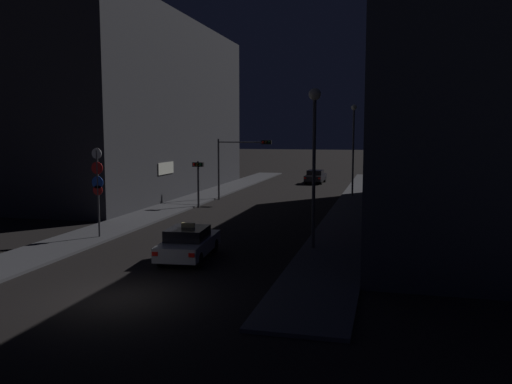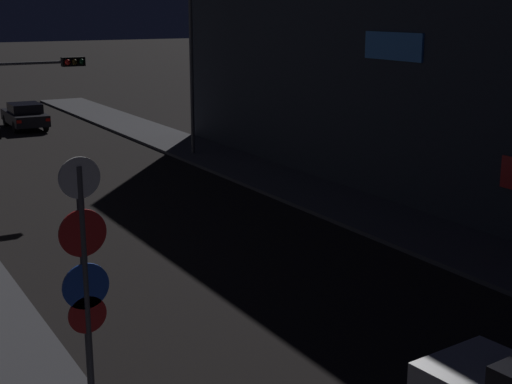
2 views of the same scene
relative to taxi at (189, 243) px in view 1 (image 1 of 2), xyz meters
The scene contains 12 objects.
ground_plane 5.69m from the taxi, 94.52° to the right, with size 300.00×300.00×0.00m, color black.
sidewalk_left 20.94m from the taxi, 109.11° to the left, with size 3.02×54.81×0.13m, color #424247.
sidewalk_right 20.67m from the taxi, 73.23° to the left, with size 3.02×54.81×0.13m, color #424247.
building_facade_left 27.54m from the taxi, 122.20° to the left, with size 11.78×29.81×15.19m.
building_facade_right 18.56m from the taxi, 46.01° to the left, with size 9.95×31.30×11.54m.
taxi is the anchor object (origin of this frame).
far_car 35.60m from the taxi, 88.87° to the left, with size 1.93×4.50×1.42m.
traffic_light_overhead 20.26m from the taxi, 99.57° to the left, with size 4.47×0.42×4.94m.
traffic_light_left_kerb 15.92m from the taxi, 108.77° to the left, with size 0.80×0.42×3.41m.
sign_pole_left 7.11m from the taxi, 153.78° to the left, with size 0.64×0.10×4.57m.
street_lamp_near_block 7.48m from the taxi, 32.06° to the left, with size 0.56×0.56×7.36m.
street_lamp_far_block 24.88m from the taxi, 77.26° to the left, with size 0.46×0.46×7.64m.
Camera 1 is at (8.76, -15.49, 5.51)m, focal length 37.14 mm.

